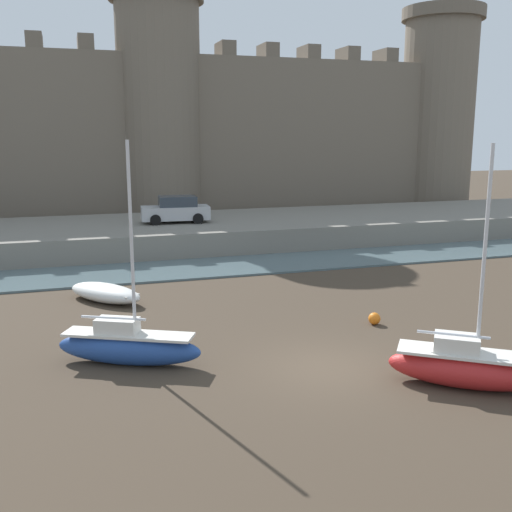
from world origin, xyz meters
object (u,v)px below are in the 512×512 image
rowboat_foreground_left (105,292)px  sailboat_near_channel_left (128,345)px  mooring_buoy_mid_mud (374,319)px  car_quay_centre_west (176,210)px  sailboat_foreground_centre (467,366)px

rowboat_foreground_left → sailboat_near_channel_left: sailboat_near_channel_left is taller
rowboat_foreground_left → mooring_buoy_mid_mud: (9.10, -6.05, -0.16)m
mooring_buoy_mid_mud → car_quay_centre_west: bearing=103.0°
sailboat_near_channel_left → car_quay_centre_west: bearing=75.7°
mooring_buoy_mid_mud → car_quay_centre_west: car_quay_centre_west is taller
car_quay_centre_west → sailboat_near_channel_left: bearing=-104.3°
rowboat_foreground_left → car_quay_centre_west: size_ratio=0.89×
sailboat_foreground_centre → car_quay_centre_west: 23.65m
rowboat_foreground_left → sailboat_foreground_centre: (8.82, -11.70, 0.22)m
mooring_buoy_mid_mud → rowboat_foreground_left: bearing=146.4°
mooring_buoy_mid_mud → sailboat_near_channel_left: bearing=-172.4°
sailboat_foreground_centre → sailboat_near_channel_left: size_ratio=0.99×
rowboat_foreground_left → car_quay_centre_west: 12.77m
sailboat_foreground_centre → mooring_buoy_mid_mud: (0.28, 5.65, -0.39)m
sailboat_near_channel_left → mooring_buoy_mid_mud: (8.89, 1.19, -0.38)m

